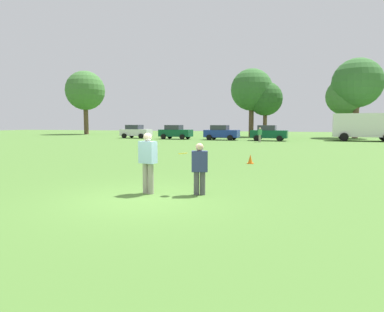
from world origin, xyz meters
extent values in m
plane|color=#47702D|center=(0.00, 0.00, 0.00)|extent=(150.66, 150.66, 0.00)
cylinder|color=gray|center=(-0.29, 0.72, 0.45)|extent=(0.17, 0.17, 0.91)
cylinder|color=gray|center=(-0.10, 0.67, 0.45)|extent=(0.17, 0.17, 0.91)
cube|color=#9EC6E5|center=(-0.19, 0.69, 1.23)|extent=(0.55, 0.39, 0.65)
sphere|color=beige|center=(-0.19, 0.69, 1.68)|extent=(0.25, 0.25, 0.25)
cylinder|color=#4C4C51|center=(1.40, 1.00, 0.34)|extent=(0.16, 0.16, 0.68)
cylinder|color=#4C4C51|center=(1.23, 0.95, 0.34)|extent=(0.16, 0.16, 0.68)
cube|color=navy|center=(1.31, 0.98, 0.98)|extent=(0.52, 0.39, 0.60)
sphere|color=#D8AD8C|center=(1.31, 0.98, 1.40)|extent=(0.23, 0.23, 0.23)
cylinder|color=yellow|center=(0.81, 0.94, 1.20)|extent=(0.27, 0.27, 0.06)
cube|color=#D8590C|center=(1.73, 9.04, 0.01)|extent=(0.32, 0.32, 0.03)
cone|color=orange|center=(1.73, 9.04, 0.26)|extent=(0.24, 0.24, 0.45)
cube|color=silver|center=(-17.22, 33.86, 0.78)|extent=(4.30, 2.05, 0.90)
cube|color=#2D333D|center=(-17.47, 33.88, 1.50)|extent=(2.09, 1.76, 0.64)
cylinder|color=black|center=(-15.86, 34.78, 0.33)|extent=(0.67, 0.26, 0.66)
cylinder|color=black|center=(-15.98, 32.79, 0.33)|extent=(0.67, 0.26, 0.66)
cylinder|color=black|center=(-18.46, 34.93, 0.33)|extent=(0.67, 0.26, 0.66)
cylinder|color=black|center=(-18.58, 32.94, 0.33)|extent=(0.67, 0.26, 0.66)
cube|color=#0C4C2D|center=(-11.02, 32.82, 0.78)|extent=(4.30, 2.05, 0.90)
cube|color=#2D333D|center=(-11.27, 32.84, 1.50)|extent=(2.09, 1.76, 0.64)
cylinder|color=black|center=(-9.66, 33.74, 0.33)|extent=(0.67, 0.26, 0.66)
cylinder|color=black|center=(-9.78, 31.75, 0.33)|extent=(0.67, 0.26, 0.66)
cylinder|color=black|center=(-12.26, 33.90, 0.33)|extent=(0.67, 0.26, 0.66)
cylinder|color=black|center=(-12.38, 31.90, 0.33)|extent=(0.67, 0.26, 0.66)
cube|color=navy|center=(-4.84, 32.38, 0.78)|extent=(4.30, 2.05, 0.90)
cube|color=#2D333D|center=(-5.09, 32.40, 1.50)|extent=(2.09, 1.76, 0.64)
cylinder|color=black|center=(-3.48, 33.30, 0.33)|extent=(0.67, 0.26, 0.66)
cylinder|color=black|center=(-3.60, 31.31, 0.33)|extent=(0.67, 0.26, 0.66)
cylinder|color=black|center=(-6.08, 33.46, 0.33)|extent=(0.67, 0.26, 0.66)
cylinder|color=black|center=(-6.20, 31.46, 0.33)|extent=(0.67, 0.26, 0.66)
cube|color=#0C4C2D|center=(0.88, 32.17, 0.78)|extent=(4.30, 2.05, 0.90)
cube|color=#2D333D|center=(0.63, 32.18, 1.50)|extent=(2.09, 1.76, 0.64)
cylinder|color=black|center=(2.24, 33.09, 0.33)|extent=(0.67, 0.26, 0.66)
cylinder|color=black|center=(2.12, 31.09, 0.33)|extent=(0.67, 0.26, 0.66)
cylinder|color=black|center=(-0.36, 33.24, 0.33)|extent=(0.67, 0.26, 0.66)
cylinder|color=black|center=(-0.48, 31.25, 0.33)|extent=(0.67, 0.26, 0.66)
cube|color=white|center=(11.47, 34.93, 1.83)|extent=(6.94, 2.90, 2.70)
cylinder|color=black|center=(13.75, 36.16, 0.48)|extent=(0.97, 0.34, 0.96)
cylinder|color=black|center=(9.34, 36.43, 0.48)|extent=(0.97, 0.34, 0.96)
cylinder|color=black|center=(9.18, 33.69, 0.48)|extent=(0.97, 0.34, 0.96)
cylinder|color=gray|center=(0.20, 28.87, 0.40)|extent=(0.15, 0.15, 0.81)
cylinder|color=gray|center=(0.12, 28.72, 0.40)|extent=(0.15, 0.15, 0.81)
cube|color=#338C4C|center=(0.16, 28.79, 1.09)|extent=(0.43, 0.50, 0.57)
sphere|color=#D8AD8C|center=(0.16, 28.79, 1.48)|extent=(0.22, 0.22, 0.22)
cylinder|color=brown|center=(-33.28, 45.60, 2.49)|extent=(0.83, 0.83, 4.97)
sphere|color=#3D7033|center=(-33.28, 45.60, 7.99)|extent=(7.10, 7.10, 7.10)
cylinder|color=brown|center=(-2.66, 43.32, 2.19)|extent=(0.73, 0.73, 4.39)
sphere|color=#33662D|center=(-2.66, 43.32, 7.05)|extent=(6.27, 6.27, 6.27)
cylinder|color=brown|center=(-0.62, 43.41, 1.77)|extent=(0.59, 0.59, 3.53)
sphere|color=#285623|center=(-0.62, 43.41, 5.68)|extent=(5.05, 5.05, 5.05)
cylinder|color=brown|center=(10.28, 43.61, 1.81)|extent=(0.60, 0.60, 3.61)
sphere|color=#3D7033|center=(10.28, 43.61, 5.80)|extent=(5.16, 5.16, 5.16)
cylinder|color=brown|center=(11.65, 42.73, 2.33)|extent=(0.78, 0.78, 4.67)
sphere|color=#33662D|center=(11.65, 42.73, 7.50)|extent=(6.67, 6.67, 6.67)
camera|label=1|loc=(3.97, -8.34, 2.09)|focal=31.54mm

